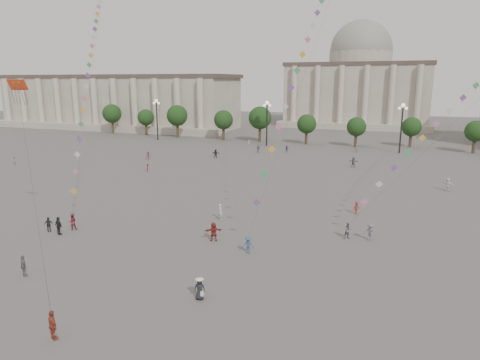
% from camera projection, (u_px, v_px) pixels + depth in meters
% --- Properties ---
extents(ground, '(360.00, 360.00, 0.00)m').
position_uv_depth(ground, '(188.00, 280.00, 33.71)').
color(ground, '#524F4D').
rests_on(ground, ground).
extents(hall_west, '(84.00, 26.22, 17.20)m').
position_uv_depth(hall_west, '(116.00, 102.00, 143.04)').
color(hall_west, gray).
rests_on(hall_west, ground).
extents(hall_central, '(48.30, 34.30, 35.50)m').
position_uv_depth(hall_central, '(358.00, 84.00, 148.36)').
color(hall_central, gray).
rests_on(hall_central, ground).
extents(tree_row, '(137.12, 5.12, 8.00)m').
position_uv_depth(tree_row, '(336.00, 123.00, 103.64)').
color(tree_row, '#37291B').
rests_on(tree_row, ground).
extents(lamp_post_far_west, '(2.00, 0.90, 10.65)m').
position_uv_depth(lamp_post_far_west, '(157.00, 112.00, 111.25)').
color(lamp_post_far_west, '#262628').
rests_on(lamp_post_far_west, ground).
extents(lamp_post_mid_west, '(2.00, 0.90, 10.65)m').
position_uv_depth(lamp_post_mid_west, '(267.00, 115.00, 101.02)').
color(lamp_post_mid_west, '#262628').
rests_on(lamp_post_mid_west, ground).
extents(lamp_post_mid_east, '(2.00, 0.90, 10.65)m').
position_uv_depth(lamp_post_mid_east, '(402.00, 119.00, 90.78)').
color(lamp_post_mid_east, '#262628').
rests_on(lamp_post_mid_east, ground).
extents(person_crowd_0, '(0.94, 0.57, 1.50)m').
position_uv_depth(person_crowd_0, '(287.00, 149.00, 93.61)').
color(person_crowd_0, navy).
rests_on(person_crowd_0, ground).
extents(person_crowd_1, '(0.92, 0.87, 1.50)m').
position_uv_depth(person_crowd_1, '(15.00, 161.00, 79.80)').
color(person_crowd_1, '#AEAFAA').
rests_on(person_crowd_1, ground).
extents(person_crowd_2, '(1.17, 1.19, 1.64)m').
position_uv_depth(person_crowd_2, '(148.00, 156.00, 84.53)').
color(person_crowd_2, maroon).
rests_on(person_crowd_2, ground).
extents(person_crowd_4, '(1.11, 1.79, 1.84)m').
position_uv_depth(person_crowd_4, '(357.00, 148.00, 93.41)').
color(person_crowd_4, '#B2B1AD').
rests_on(person_crowd_4, ground).
extents(person_crowd_6, '(1.33, 1.05, 1.80)m').
position_uv_depth(person_crowd_6, '(370.00, 232.00, 41.70)').
color(person_crowd_6, slate).
rests_on(person_crowd_6, ground).
extents(person_crowd_7, '(1.74, 1.52, 1.90)m').
position_uv_depth(person_crowd_7, '(448.00, 184.00, 60.64)').
color(person_crowd_7, white).
rests_on(person_crowd_7, ground).
extents(person_crowd_8, '(1.07, 1.12, 1.52)m').
position_uv_depth(person_crowd_8, '(357.00, 208.00, 50.16)').
color(person_crowd_8, maroon).
rests_on(person_crowd_8, ground).
extents(person_crowd_10, '(0.40, 0.58, 1.52)m').
position_uv_depth(person_crowd_10, '(249.00, 143.00, 101.97)').
color(person_crowd_10, beige).
rests_on(person_crowd_10, ground).
extents(person_crowd_12, '(1.85, 0.77, 1.94)m').
position_uv_depth(person_crowd_12, '(353.00, 162.00, 77.21)').
color(person_crowd_12, slate).
rests_on(person_crowd_12, ground).
extents(person_crowd_13, '(0.79, 0.75, 1.82)m').
position_uv_depth(person_crowd_13, '(220.00, 212.00, 48.09)').
color(person_crowd_13, silver).
rests_on(person_crowd_13, ground).
extents(person_crowd_16, '(1.12, 0.87, 1.78)m').
position_uv_depth(person_crowd_16, '(258.00, 149.00, 92.96)').
color(person_crowd_16, slate).
rests_on(person_crowd_16, ground).
extents(person_crowd_17, '(0.99, 1.10, 1.48)m').
position_uv_depth(person_crowd_17, '(148.00, 168.00, 73.28)').
color(person_crowd_17, maroon).
rests_on(person_crowd_17, ground).
extents(person_crowd_19, '(1.66, 0.60, 1.76)m').
position_uv_depth(person_crowd_19, '(216.00, 154.00, 86.58)').
color(person_crowd_19, black).
rests_on(person_crowd_19, ground).
extents(tourist_0, '(1.20, 0.92, 1.90)m').
position_uv_depth(tourist_0, '(53.00, 325.00, 25.72)').
color(tourist_0, brown).
rests_on(tourist_0, ground).
extents(tourist_1, '(1.19, 0.71, 1.89)m').
position_uv_depth(tourist_1, '(59.00, 226.00, 43.31)').
color(tourist_1, black).
rests_on(tourist_1, ground).
extents(tourist_2, '(1.80, 1.37, 1.90)m').
position_uv_depth(tourist_2, '(214.00, 232.00, 41.69)').
color(tourist_2, maroon).
rests_on(tourist_2, ground).
extents(tourist_3, '(1.08, 0.95, 1.76)m').
position_uv_depth(tourist_3, '(23.00, 266.00, 34.11)').
color(tourist_3, slate).
rests_on(tourist_3, ground).
extents(tourist_4, '(1.00, 0.79, 1.58)m').
position_uv_depth(tourist_4, '(49.00, 225.00, 44.19)').
color(tourist_4, '#232228').
rests_on(tourist_4, ground).
extents(kite_flyer_0, '(1.04, 1.04, 1.70)m').
position_uv_depth(kite_flyer_0, '(72.00, 222.00, 44.84)').
color(kite_flyer_0, maroon).
rests_on(kite_flyer_0, ground).
extents(kite_flyer_1, '(1.08, 0.70, 1.58)m').
position_uv_depth(kite_flyer_1, '(248.00, 245.00, 38.66)').
color(kite_flyer_1, '#304D6D').
rests_on(kite_flyer_1, ground).
extents(kite_flyer_2, '(1.01, 0.93, 1.67)m').
position_uv_depth(kite_flyer_2, '(348.00, 231.00, 42.28)').
color(kite_flyer_2, slate).
rests_on(kite_flyer_2, ground).
extents(hat_person, '(0.90, 0.69, 1.69)m').
position_uv_depth(hat_person, '(200.00, 288.00, 30.47)').
color(hat_person, black).
rests_on(hat_person, ground).
extents(dragon_kite, '(9.07, 7.30, 25.07)m').
position_uv_depth(dragon_kite, '(19.00, 94.00, 40.74)').
color(dragon_kite, red).
rests_on(dragon_kite, ground).
extents(kite_train_west, '(21.38, 37.21, 57.37)m').
position_uv_depth(kite_train_west, '(95.00, 33.00, 61.94)').
color(kite_train_west, '#3F3F3F').
rests_on(kite_train_west, ground).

